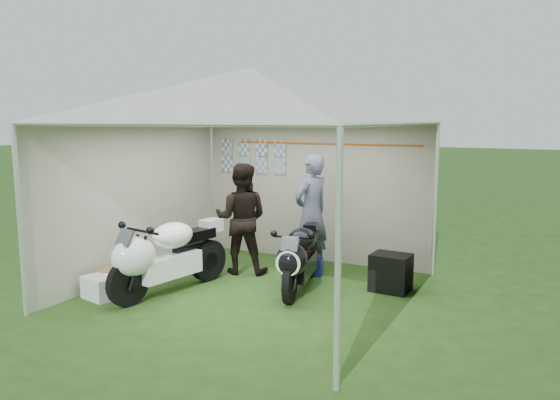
# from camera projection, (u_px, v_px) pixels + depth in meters

# --- Properties ---
(ground) EXTENTS (80.00, 80.00, 0.00)m
(ground) POSITION_uv_depth(u_px,v_px,m) (253.00, 292.00, 7.45)
(ground) COLOR #224116
(ground) RESTS_ON ground
(canopy_tent) EXTENTS (5.66, 5.66, 3.00)m
(canopy_tent) POSITION_uv_depth(u_px,v_px,m) (252.00, 101.00, 7.09)
(canopy_tent) COLOR silver
(canopy_tent) RESTS_ON ground
(motorcycle_white) EXTENTS (0.67, 2.00, 0.99)m
(motorcycle_white) POSITION_uv_depth(u_px,v_px,m) (164.00, 254.00, 7.30)
(motorcycle_white) COLOR black
(motorcycle_white) RESTS_ON ground
(motorcycle_black) EXTENTS (0.64, 1.77, 0.88)m
(motorcycle_black) POSITION_uv_depth(u_px,v_px,m) (299.00, 256.00, 7.44)
(motorcycle_black) COLOR black
(motorcycle_black) RESTS_ON ground
(paddock_stand) EXTENTS (0.37, 0.28, 0.25)m
(paddock_stand) POSITION_uv_depth(u_px,v_px,m) (311.00, 267.00, 8.27)
(paddock_stand) COLOR #2833CF
(paddock_stand) RESTS_ON ground
(person_dark_jacket) EXTENTS (0.99, 0.87, 1.69)m
(person_dark_jacket) POSITION_uv_depth(u_px,v_px,m) (241.00, 218.00, 8.30)
(person_dark_jacket) COLOR black
(person_dark_jacket) RESTS_ON ground
(person_blue_jacket) EXTENTS (0.63, 0.77, 1.82)m
(person_blue_jacket) POSITION_uv_depth(u_px,v_px,m) (311.00, 212.00, 8.45)
(person_blue_jacket) COLOR slate
(person_blue_jacket) RESTS_ON ground
(equipment_box) EXTENTS (0.54, 0.44, 0.52)m
(equipment_box) POSITION_uv_depth(u_px,v_px,m) (391.00, 273.00, 7.49)
(equipment_box) COLOR black
(equipment_box) RESTS_ON ground
(crate_0) EXTENTS (0.50, 0.43, 0.29)m
(crate_0) POSITION_uv_depth(u_px,v_px,m) (101.00, 287.00, 7.19)
(crate_0) COLOR silver
(crate_0) RESTS_ON ground
(crate_1) EXTENTS (0.38, 0.38, 0.31)m
(crate_1) POSITION_uv_depth(u_px,v_px,m) (114.00, 280.00, 7.51)
(crate_1) COLOR brown
(crate_1) RESTS_ON ground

